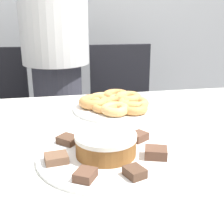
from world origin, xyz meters
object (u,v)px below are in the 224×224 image
plate_cake (106,156)px  frosted_cake (106,144)px  person_standing (56,55)px  plate_donuts (116,108)px  office_chair_right (123,121)px

plate_cake → frosted_cake: (0.00, 0.00, 0.03)m
person_standing → plate_donuts: bearing=-71.2°
plate_cake → frosted_cake: bearing=90.0°
office_chair_right → plate_donuts: 0.79m
office_chair_right → plate_donuts: bearing=-102.4°
plate_cake → plate_donuts: (0.11, 0.40, 0.00)m
plate_cake → plate_donuts: 0.41m
plate_donuts → frosted_cake: 0.41m
person_standing → frosted_cake: 1.05m
plate_cake → office_chair_right: bearing=75.0°
office_chair_right → plate_cake: bearing=-102.4°
office_chair_right → plate_donuts: (-0.19, -0.70, 0.33)m
plate_cake → frosted_cake: 0.03m
office_chair_right → plate_cake: size_ratio=2.46×
plate_donuts → frosted_cake: bearing=-105.1°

